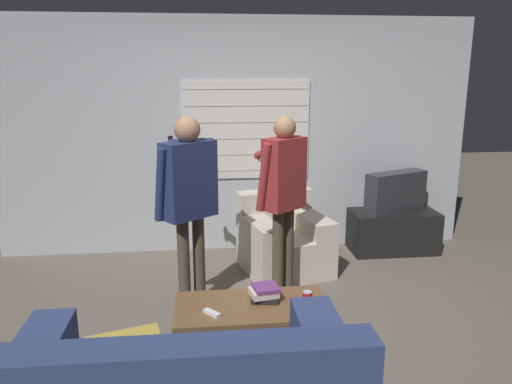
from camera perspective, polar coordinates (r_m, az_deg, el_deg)
The scene contains 11 objects.
ground_plane at distance 3.97m, azimuth 0.21°, elevation -16.38°, with size 16.00×16.00×0.00m, color #665B51.
wall_back at distance 5.50m, azimuth -2.19°, elevation 6.34°, with size 5.20×0.08×2.55m.
armchair_beige at distance 5.08m, azimuth 3.15°, elevation -5.53°, with size 0.95×0.94×0.78m.
coffee_table at distance 3.47m, azimuth -0.53°, elevation -13.44°, with size 1.03×0.52×0.46m.
tv_stand at distance 5.81m, azimuth 15.38°, elevation -4.34°, with size 0.95×0.47×0.46m.
tv at distance 5.69m, azimuth 15.66°, elevation 0.01°, with size 0.75×0.47×0.45m.
person_left_standing at distance 4.06m, azimuth -7.74°, elevation 0.17°, with size 0.53×0.85×1.65m.
person_right_standing at distance 4.30m, azimuth 3.08°, elevation 0.63°, with size 0.47×0.79×1.62m.
book_stack at distance 3.48m, azimuth 0.97°, elevation -11.47°, with size 0.21×0.20×0.10m.
soda_can at distance 3.38m, azimuth 5.87°, elevation -12.23°, with size 0.07×0.07×0.13m.
spare_remote at distance 3.33m, azimuth -5.05°, elevation -13.61°, with size 0.12×0.12×0.02m.
Camera 1 is at (-0.40, -3.40, 2.01)m, focal length 35.00 mm.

